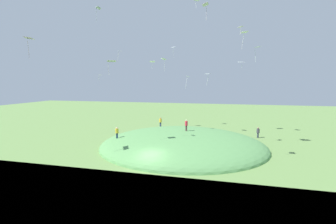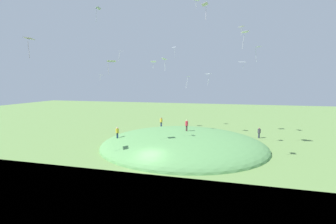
# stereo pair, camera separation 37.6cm
# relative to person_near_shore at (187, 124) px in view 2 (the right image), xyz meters

# --- Properties ---
(ground_plane) EXTENTS (160.00, 160.00, 0.00)m
(ground_plane) POSITION_rel_person_near_shore_xyz_m (-9.83, 2.48, -3.17)
(ground_plane) COLOR #668C48
(grass_hill) EXTENTS (21.92, 23.73, 4.27)m
(grass_hill) POSITION_rel_person_near_shore_xyz_m (-0.55, 0.47, -3.17)
(grass_hill) COLOR #5B9553
(grass_hill) RESTS_ON ground_plane
(person_near_shore) EXTENTS (0.45, 0.45, 1.65)m
(person_near_shore) POSITION_rel_person_near_shore_xyz_m (0.00, 0.00, 0.00)
(person_near_shore) COLOR #402B2C
(person_near_shore) RESTS_ON grass_hill
(person_on_hilltop) EXTENTS (0.58, 0.58, 1.57)m
(person_on_hilltop) POSITION_rel_person_near_shore_xyz_m (-3.43, 9.29, -0.89)
(person_on_hilltop) COLOR navy
(person_on_hilltop) RESTS_ON grass_hill
(person_with_child) EXTENTS (0.56, 0.56, 1.59)m
(person_with_child) POSITION_rel_person_near_shore_xyz_m (5.56, 5.44, -0.65)
(person_with_child) COLOR #24314E
(person_with_child) RESTS_ON grass_hill
(person_watching_kites) EXTENTS (0.67, 0.67, 1.78)m
(person_watching_kites) POSITION_rel_person_near_shore_xyz_m (7.44, -10.80, -2.07)
(person_watching_kites) COLOR #2C3245
(person_watching_kites) RESTS_ON ground_plane
(kite_0) EXTENTS (0.76, 0.60, 1.03)m
(kite_0) POSITION_rel_person_near_shore_xyz_m (5.75, 16.84, 7.26)
(kite_0) COLOR white
(kite_1) EXTENTS (1.16, 1.10, 1.43)m
(kite_1) POSITION_rel_person_near_shore_xyz_m (8.45, -7.47, 14.97)
(kite_1) COLOR silver
(kite_2) EXTENTS (1.01, 1.11, 2.12)m
(kite_2) POSITION_rel_person_near_shore_xyz_m (8.92, -2.26, 7.33)
(kite_2) COLOR white
(kite_3) EXTENTS (1.00, 1.14, 1.63)m
(kite_3) POSITION_rel_person_near_shore_xyz_m (-8.28, 7.39, 8.30)
(kite_3) COLOR silver
(kite_4) EXTENTS (1.33, 1.03, 2.24)m
(kite_4) POSITION_rel_person_near_shore_xyz_m (0.81, -7.61, 12.56)
(kite_4) COLOR white
(kite_5) EXTENTS (1.34, 1.17, 2.07)m
(kite_5) POSITION_rel_person_near_shore_xyz_m (-12.91, 14.05, 10.30)
(kite_5) COLOR white
(kite_6) EXTENTS (0.85, 0.94, 1.85)m
(kite_6) POSITION_rel_person_near_shore_xyz_m (6.57, 13.28, 11.41)
(kite_6) COLOR white
(kite_7) EXTENTS (0.81, 0.70, 1.93)m
(kite_7) POSITION_rel_person_near_shore_xyz_m (3.44, 0.44, 6.71)
(kite_7) COLOR white
(kite_8) EXTENTS (0.79, 0.80, 1.59)m
(kite_8) POSITION_rel_person_near_shore_xyz_m (-9.02, 8.40, 13.89)
(kite_8) COLOR white
(kite_9) EXTENTS (0.97, 1.05, 2.12)m
(kite_9) POSITION_rel_person_near_shore_xyz_m (13.26, 4.91, 12.73)
(kite_9) COLOR white
(kite_10) EXTENTS (0.82, 1.08, 1.48)m
(kite_10) POSITION_rel_person_near_shore_xyz_m (10.68, 8.43, 9.88)
(kite_10) COLOR white
(kite_11) EXTENTS (0.89, 0.64, 1.72)m
(kite_11) POSITION_rel_person_near_shore_xyz_m (-7.92, -3.14, 13.77)
(kite_11) COLOR white
(kite_12) EXTENTS (1.00, 0.87, 2.05)m
(kite_12) POSITION_rel_person_near_shore_xyz_m (1.64, -9.44, 10.62)
(kite_12) COLOR white
(kite_13) EXTENTS (1.16, 1.37, 1.19)m
(kite_13) POSITION_rel_person_near_shore_xyz_m (11.45, -7.94, 9.55)
(kite_13) COLOR white
(kite_14) EXTENTS (1.17, 1.06, 1.83)m
(kite_14) POSITION_rel_person_near_shore_xyz_m (0.74, 3.56, 9.29)
(kite_14) COLOR white
(kite_15) EXTENTS (0.92, 0.95, 1.06)m
(kite_15) POSITION_rel_person_near_shore_xyz_m (-1.84, -1.44, 16.34)
(kite_15) COLOR white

